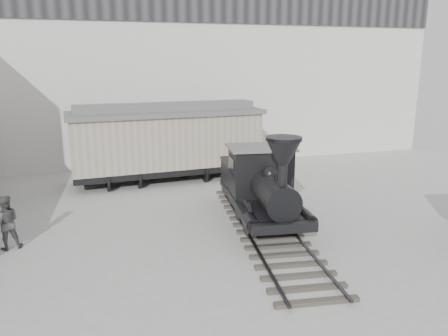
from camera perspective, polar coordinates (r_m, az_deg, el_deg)
name	(u,v)px	position (r m, az deg, el deg)	size (l,w,h in m)	color
ground	(247,272)	(13.05, 3.08, -13.36)	(90.00, 90.00, 0.00)	#9E9E9B
north_wall	(162,68)	(26.19, -8.08, 12.84)	(34.00, 2.51, 11.00)	silver
locomotive	(262,190)	(16.16, 5.03, -2.83)	(3.49, 10.45, 3.62)	#403A32
boxcar	(167,140)	(22.19, -7.44, 3.62)	(9.77, 3.58, 3.93)	black
visitor_b	(6,223)	(15.79, -26.62, -6.39)	(0.87, 0.68, 1.79)	#4B4B4C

